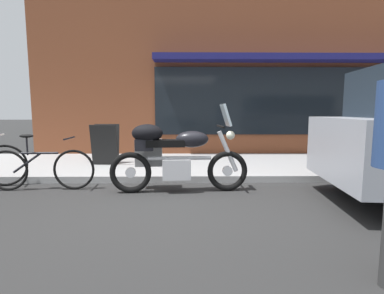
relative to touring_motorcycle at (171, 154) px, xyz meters
The scene contains 4 objects.
ground_plane 0.84m from the touring_motorcycle, 86.10° to the right, with size 80.00×80.00×0.00m, color #292929.
touring_motorcycle is the anchor object (origin of this frame).
parked_bicycle 2.16m from the touring_motorcycle, behind, with size 1.72×0.48×0.92m.
sandwich_board_sign 2.38m from the touring_motorcycle, 130.64° to the left, with size 0.55×0.40×0.88m.
Camera 1 is at (0.23, -4.10, 1.29)m, focal length 27.76 mm.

